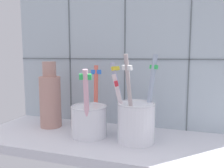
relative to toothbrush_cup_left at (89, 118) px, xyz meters
The scene contains 5 objects.
counter_slab 7.59cm from the toothbrush_cup_left, ahead, with size 64.00×22.00×2.00cm, color silver.
tile_wall_back 20.86cm from the toothbrush_cup_left, 64.82° to the left, with size 64.00×2.20×45.00cm.
toothbrush_cup_left is the anchor object (origin of this frame).
toothbrush_cup_right 10.99cm from the toothbrush_cup_left, ahead, with size 11.18×9.75×19.01cm.
ceramic_vase 13.30cm from the toothbrush_cup_left, 165.31° to the left, with size 5.46×5.46×17.08cm.
Camera 1 is at (15.74, -48.09, 20.90)cm, focal length 37.28 mm.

